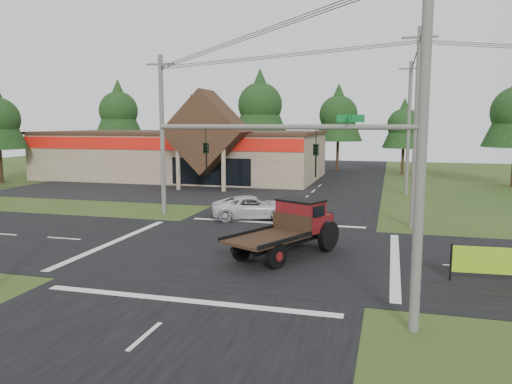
% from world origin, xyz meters
% --- Properties ---
extents(ground, '(120.00, 120.00, 0.00)m').
position_xyz_m(ground, '(0.00, 0.00, 0.00)').
color(ground, '#2D491A').
rests_on(ground, ground).
extents(road_ns, '(12.00, 120.00, 0.02)m').
position_xyz_m(road_ns, '(0.00, 0.00, 0.01)').
color(road_ns, black).
rests_on(road_ns, ground).
extents(road_ew, '(120.00, 12.00, 0.02)m').
position_xyz_m(road_ew, '(0.00, 0.00, 0.01)').
color(road_ew, black).
rests_on(road_ew, ground).
extents(parking_apron, '(28.00, 14.00, 0.02)m').
position_xyz_m(parking_apron, '(-14.00, 19.00, 0.01)').
color(parking_apron, black).
rests_on(parking_apron, ground).
extents(cvs_building, '(30.40, 18.20, 9.19)m').
position_xyz_m(cvs_building, '(-15.70, 29.57, 2.78)').
color(cvs_building, gray).
rests_on(cvs_building, ground).
extents(traffic_signal_mast, '(8.12, 0.24, 7.00)m').
position_xyz_m(traffic_signal_mast, '(5.82, -7.50, 4.43)').
color(traffic_signal_mast, '#595651').
rests_on(traffic_signal_mast, ground).
extents(utility_pole_nr, '(2.00, 0.30, 11.00)m').
position_xyz_m(utility_pole_nr, '(7.50, -7.50, 5.64)').
color(utility_pole_nr, '#595651').
rests_on(utility_pole_nr, ground).
extents(utility_pole_nw, '(2.00, 0.30, 10.50)m').
position_xyz_m(utility_pole_nw, '(-8.00, 8.00, 5.39)').
color(utility_pole_nw, '#595651').
rests_on(utility_pole_nw, ground).
extents(utility_pole_ne, '(2.00, 0.30, 11.50)m').
position_xyz_m(utility_pole_ne, '(8.00, 8.00, 5.89)').
color(utility_pole_ne, '#595651').
rests_on(utility_pole_ne, ground).
extents(utility_pole_n, '(2.00, 0.30, 11.20)m').
position_xyz_m(utility_pole_n, '(8.00, 22.00, 5.74)').
color(utility_pole_n, '#595651').
rests_on(utility_pole_n, ground).
extents(tree_row_a, '(6.72, 6.72, 12.12)m').
position_xyz_m(tree_row_a, '(-30.00, 40.00, 8.05)').
color(tree_row_a, '#332316').
rests_on(tree_row_a, ground).
extents(tree_row_b, '(5.60, 5.60, 10.10)m').
position_xyz_m(tree_row_b, '(-20.00, 42.00, 6.70)').
color(tree_row_b, '#332316').
rests_on(tree_row_b, ground).
extents(tree_row_c, '(7.28, 7.28, 13.13)m').
position_xyz_m(tree_row_c, '(-10.00, 41.00, 8.72)').
color(tree_row_c, '#332316').
rests_on(tree_row_c, ground).
extents(tree_row_d, '(6.16, 6.16, 11.11)m').
position_xyz_m(tree_row_d, '(0.00, 42.00, 7.38)').
color(tree_row_d, '#332316').
rests_on(tree_row_d, ground).
extents(tree_row_e, '(5.04, 5.04, 9.09)m').
position_xyz_m(tree_row_e, '(8.00, 40.00, 6.03)').
color(tree_row_e, '#332316').
rests_on(tree_row_e, ground).
extents(antique_flatbed_truck, '(4.85, 6.56, 2.57)m').
position_xyz_m(antique_flatbed_truck, '(2.06, -0.35, 1.29)').
color(antique_flatbed_truck, '#500B0C').
rests_on(antique_flatbed_truck, ground).
extents(roadside_banner, '(4.31, 0.39, 1.47)m').
position_xyz_m(roadside_banner, '(11.17, -2.05, 0.74)').
color(roadside_banner, '#83B418').
rests_on(roadside_banner, ground).
extents(white_pickup, '(5.78, 4.22, 1.46)m').
position_xyz_m(white_pickup, '(-1.84, 8.14, 0.73)').
color(white_pickup, silver).
rests_on(white_pickup, ground).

